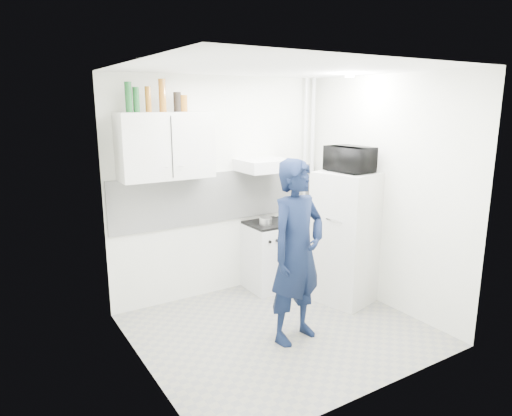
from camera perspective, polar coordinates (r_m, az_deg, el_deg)
floor at (r=4.89m, az=3.03°, el=-14.97°), size 2.80×2.80×0.00m
ceiling at (r=4.33m, az=3.46°, el=17.06°), size 2.80×2.80×0.00m
wall_back at (r=5.48m, az=-4.29°, el=2.53°), size 2.80×0.00×2.80m
wall_left at (r=3.83m, az=-14.23°, el=-2.41°), size 0.00×2.60×2.60m
wall_right at (r=5.35m, az=15.63°, el=1.82°), size 0.00×2.60×2.60m
person at (r=4.41m, az=5.15°, el=-5.51°), size 0.72×0.54×1.79m
stove at (r=5.75m, az=1.51°, el=-6.11°), size 0.52×0.52×0.82m
fridge at (r=5.43m, az=11.24°, el=-3.58°), size 0.77×0.77×1.53m
stove_top at (r=5.62m, az=1.54°, el=-1.98°), size 0.49×0.49×0.03m
saucepan at (r=5.52m, az=1.20°, el=-1.63°), size 0.16×0.16×0.09m
microwave at (r=5.25m, az=11.68°, el=6.00°), size 0.53×0.37×0.29m
bottle_a at (r=4.81m, az=-15.65°, el=13.20°), size 0.07×0.07×0.30m
bottle_b at (r=4.83m, az=-14.75°, el=12.96°), size 0.06×0.06×0.25m
bottle_c at (r=4.87m, az=-13.33°, el=13.09°), size 0.06×0.06×0.26m
bottle_d at (r=4.92m, az=-11.63°, el=13.61°), size 0.08×0.08×0.33m
canister_a at (r=4.98m, az=-9.81°, el=12.93°), size 0.08×0.08×0.20m
canister_b at (r=5.01m, az=-9.10°, el=12.78°), size 0.09×0.09×0.17m
upper_cabinet at (r=4.95m, az=-11.23°, el=7.63°), size 1.00×0.35×0.70m
range_hood at (r=5.45m, az=1.11°, el=5.38°), size 0.60×0.50×0.14m
backsplash at (r=5.49m, az=-4.20°, el=1.48°), size 2.74×0.03×0.60m
pipe_a at (r=6.12m, az=6.93°, el=3.56°), size 0.05×0.05×2.60m
pipe_b at (r=6.05m, az=6.04°, el=3.47°), size 0.04×0.04×2.60m
ceiling_spot_fixture at (r=5.12m, az=11.65°, el=15.86°), size 0.10×0.10×0.02m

